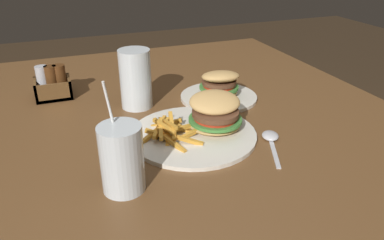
% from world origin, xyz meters
% --- Properties ---
extents(dining_table, '(1.23, 1.43, 0.70)m').
position_xyz_m(dining_table, '(0.00, 0.00, 0.62)').
color(dining_table, brown).
rests_on(dining_table, ground_plane).
extents(meal_plate_near, '(0.31, 0.31, 0.10)m').
position_xyz_m(meal_plate_near, '(0.03, -0.09, 0.73)').
color(meal_plate_near, silver).
rests_on(meal_plate_near, dining_table).
extents(beer_glass, '(0.09, 0.09, 0.17)m').
position_xyz_m(beer_glass, '(-0.08, 0.13, 0.78)').
color(beer_glass, silver).
rests_on(beer_glass, dining_table).
extents(juice_glass, '(0.08, 0.08, 0.22)m').
position_xyz_m(juice_glass, '(-0.20, -0.24, 0.77)').
color(juice_glass, silver).
rests_on(juice_glass, dining_table).
extents(spoon, '(0.09, 0.16, 0.01)m').
position_xyz_m(spoon, '(0.17, -0.17, 0.71)').
color(spoon, silver).
rests_on(spoon, dining_table).
extents(meal_plate_far, '(0.23, 0.23, 0.10)m').
position_xyz_m(meal_plate_far, '(0.16, 0.10, 0.73)').
color(meal_plate_far, silver).
rests_on(meal_plate_far, dining_table).
extents(condiment_caddy, '(0.10, 0.09, 0.10)m').
position_xyz_m(condiment_caddy, '(-0.30, 0.29, 0.74)').
color(condiment_caddy, brown).
rests_on(condiment_caddy, dining_table).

